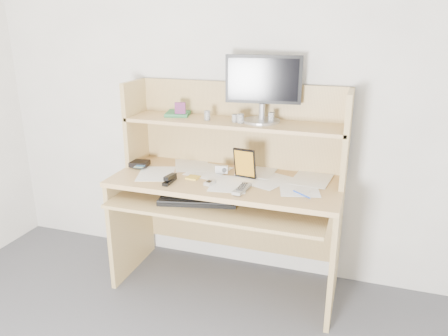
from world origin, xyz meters
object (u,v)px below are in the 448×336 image
(desk, at_px, (230,183))
(keyboard, at_px, (198,200))
(game_case, at_px, (245,163))
(tv_remote, at_px, (242,189))
(monitor, at_px, (263,87))

(desk, xyz_separation_m, keyboard, (-0.12, -0.26, -0.03))
(desk, height_order, game_case, desk)
(keyboard, height_order, tv_remote, tv_remote)
(tv_remote, bearing_deg, monitor, 93.14)
(tv_remote, distance_m, game_case, 0.22)
(game_case, xyz_separation_m, monitor, (0.06, 0.17, 0.44))
(tv_remote, bearing_deg, keyboard, -170.66)
(desk, bearing_deg, tv_remote, -58.74)
(desk, relative_size, keyboard, 2.88)
(desk, distance_m, monitor, 0.63)
(keyboard, relative_size, tv_remote, 2.70)
(desk, bearing_deg, monitor, 34.62)
(desk, height_order, tv_remote, desk)
(keyboard, xyz_separation_m, monitor, (0.29, 0.37, 0.63))
(game_case, relative_size, monitor, 0.41)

